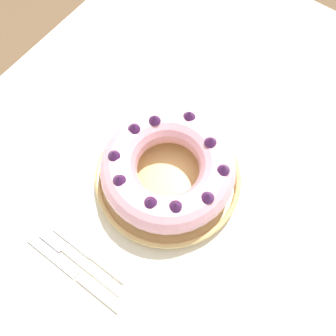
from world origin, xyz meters
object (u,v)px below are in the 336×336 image
Objects in this scene: fork at (74,257)px; serving_dish at (168,178)px; cake_knife at (94,256)px; bundt_cake at (168,168)px; serving_knife at (78,276)px.

serving_dish is at bearing -10.98° from fork.
fork is 0.04m from cake_knife.
serving_dish is 1.50× the size of fork.
serving_dish is 1.13× the size of bundt_cake.
bundt_cake reaches higher than fork.
serving_dish is 0.26m from fork.
cake_knife is (-0.23, 0.02, -0.01)m from serving_dish.
serving_dish is 1.68× the size of cake_knife.
serving_dish reaches higher than fork.
cake_knife is (-0.23, 0.02, -0.07)m from bundt_cake.
serving_dish is at bearing 0.18° from cake_knife.
fork is (-0.25, 0.05, -0.01)m from serving_dish.
serving_knife is (-0.02, -0.03, -0.00)m from fork.
serving_knife is at bearing -124.89° from fork.
bundt_cake is 0.24m from cake_knife.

